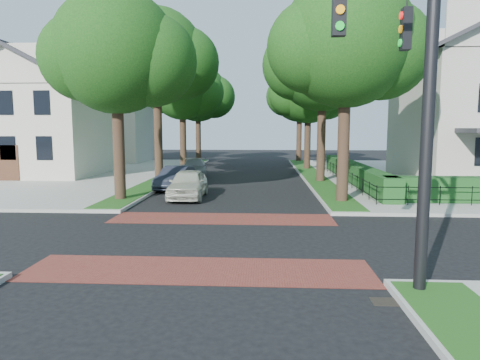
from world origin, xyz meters
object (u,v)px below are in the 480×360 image
object	(u,v)px
traffic_signal	(416,78)
parked_car_front	(188,184)
parked_car_middle	(176,178)
parked_car_rear	(194,168)

from	to	relation	value
traffic_signal	parked_car_front	distance (m)	15.13
parked_car_front	parked_car_middle	bearing A→B (deg)	110.75
traffic_signal	parked_car_front	bearing A→B (deg)	119.47
parked_car_front	parked_car_rear	world-z (taller)	parked_car_front
parked_car_middle	parked_car_rear	xyz separation A→B (m)	(-0.00, 6.74, -0.03)
traffic_signal	parked_car_front	world-z (taller)	traffic_signal
traffic_signal	parked_car_rear	distance (m)	24.55
traffic_signal	parked_car_front	xyz separation A→B (m)	(-7.19, 12.71, -3.95)
traffic_signal	parked_car_rear	size ratio (longest dim) A/B	1.73
parked_car_middle	parked_car_front	bearing A→B (deg)	-60.78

